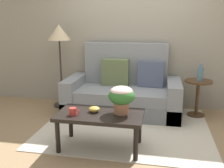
{
  "coord_description": "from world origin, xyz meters",
  "views": [
    {
      "loc": [
        0.49,
        -3.47,
        1.56
      ],
      "look_at": [
        -0.2,
        0.02,
        0.66
      ],
      "focal_mm": 41.41,
      "sensor_mm": 36.0,
      "label": 1
    }
  ],
  "objects_px": {
    "couch": "(123,93)",
    "coffee_mug": "(73,112)",
    "snack_bowl": "(94,109)",
    "table_vase": "(200,74)",
    "floor_lamp": "(59,38)",
    "side_table": "(198,92)",
    "potted_plant": "(121,96)",
    "coffee_table": "(100,118)"
  },
  "relations": [
    {
      "from": "potted_plant",
      "to": "coffee_mug",
      "type": "xyz_separation_m",
      "value": [
        -0.55,
        -0.17,
        -0.17
      ]
    },
    {
      "from": "snack_bowl",
      "to": "table_vase",
      "type": "distance_m",
      "value": 1.94
    },
    {
      "from": "couch",
      "to": "side_table",
      "type": "height_order",
      "value": "couch"
    },
    {
      "from": "couch",
      "to": "side_table",
      "type": "distance_m",
      "value": 1.22
    },
    {
      "from": "floor_lamp",
      "to": "snack_bowl",
      "type": "distance_m",
      "value": 1.87
    },
    {
      "from": "potted_plant",
      "to": "coffee_mug",
      "type": "height_order",
      "value": "potted_plant"
    },
    {
      "from": "couch",
      "to": "coffee_table",
      "type": "bearing_deg",
      "value": -93.39
    },
    {
      "from": "coffee_table",
      "to": "floor_lamp",
      "type": "relative_size",
      "value": 0.71
    },
    {
      "from": "couch",
      "to": "potted_plant",
      "type": "xyz_separation_m",
      "value": [
        0.17,
        -1.3,
        0.33
      ]
    },
    {
      "from": "side_table",
      "to": "snack_bowl",
      "type": "xyz_separation_m",
      "value": [
        -1.38,
        -1.35,
        0.08
      ]
    },
    {
      "from": "floor_lamp",
      "to": "coffee_mug",
      "type": "relative_size",
      "value": 11.63
    },
    {
      "from": "couch",
      "to": "coffee_mug",
      "type": "relative_size",
      "value": 15.03
    },
    {
      "from": "coffee_mug",
      "to": "snack_bowl",
      "type": "distance_m",
      "value": 0.27
    },
    {
      "from": "side_table",
      "to": "floor_lamp",
      "type": "bearing_deg",
      "value": 178.7
    },
    {
      "from": "floor_lamp",
      "to": "side_table",
      "type": "bearing_deg",
      "value": -1.3
    },
    {
      "from": "table_vase",
      "to": "side_table",
      "type": "bearing_deg",
      "value": 136.81
    },
    {
      "from": "couch",
      "to": "coffee_table",
      "type": "relative_size",
      "value": 1.83
    },
    {
      "from": "side_table",
      "to": "coffee_table",
      "type": "bearing_deg",
      "value": -133.16
    },
    {
      "from": "table_vase",
      "to": "couch",
      "type": "bearing_deg",
      "value": -179.14
    },
    {
      "from": "couch",
      "to": "potted_plant",
      "type": "bearing_deg",
      "value": -82.44
    },
    {
      "from": "coffee_table",
      "to": "snack_bowl",
      "type": "xyz_separation_m",
      "value": [
        -0.08,
        0.04,
        0.1
      ]
    },
    {
      "from": "potted_plant",
      "to": "floor_lamp",
      "type": "bearing_deg",
      "value": 133.66
    },
    {
      "from": "couch",
      "to": "table_vase",
      "type": "distance_m",
      "value": 1.29
    },
    {
      "from": "table_vase",
      "to": "coffee_mug",
      "type": "bearing_deg",
      "value": -137.25
    },
    {
      "from": "coffee_table",
      "to": "coffee_mug",
      "type": "height_order",
      "value": "coffee_mug"
    },
    {
      "from": "couch",
      "to": "snack_bowl",
      "type": "relative_size",
      "value": 14.0
    },
    {
      "from": "snack_bowl",
      "to": "table_vase",
      "type": "height_order",
      "value": "table_vase"
    },
    {
      "from": "side_table",
      "to": "potted_plant",
      "type": "bearing_deg",
      "value": -128.04
    },
    {
      "from": "side_table",
      "to": "potted_plant",
      "type": "height_order",
      "value": "potted_plant"
    },
    {
      "from": "couch",
      "to": "table_vase",
      "type": "relative_size",
      "value": 6.87
    },
    {
      "from": "coffee_mug",
      "to": "potted_plant",
      "type": "bearing_deg",
      "value": 16.81
    },
    {
      "from": "coffee_table",
      "to": "couch",
      "type": "bearing_deg",
      "value": 86.61
    },
    {
      "from": "coffee_table",
      "to": "potted_plant",
      "type": "height_order",
      "value": "potted_plant"
    },
    {
      "from": "couch",
      "to": "coffee_mug",
      "type": "height_order",
      "value": "couch"
    },
    {
      "from": "couch",
      "to": "floor_lamp",
      "type": "height_order",
      "value": "floor_lamp"
    },
    {
      "from": "couch",
      "to": "floor_lamp",
      "type": "distance_m",
      "value": 1.47
    },
    {
      "from": "potted_plant",
      "to": "snack_bowl",
      "type": "height_order",
      "value": "potted_plant"
    },
    {
      "from": "floor_lamp",
      "to": "table_vase",
      "type": "relative_size",
      "value": 5.32
    },
    {
      "from": "potted_plant",
      "to": "table_vase",
      "type": "height_order",
      "value": "table_vase"
    },
    {
      "from": "coffee_table",
      "to": "floor_lamp",
      "type": "xyz_separation_m",
      "value": [
        -1.07,
        1.44,
        0.84
      ]
    },
    {
      "from": "coffee_table",
      "to": "floor_lamp",
      "type": "distance_m",
      "value": 1.98
    },
    {
      "from": "couch",
      "to": "side_table",
      "type": "bearing_deg",
      "value": 1.5
    }
  ]
}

